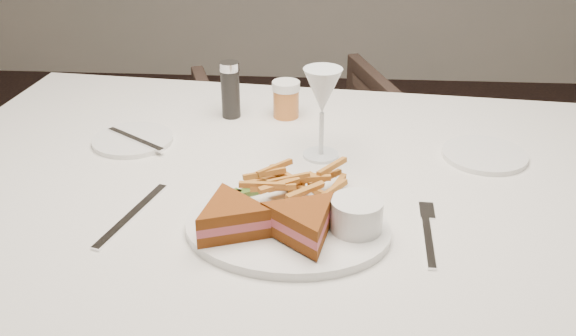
# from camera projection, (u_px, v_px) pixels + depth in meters

# --- Properties ---
(chair_far) EXTENTS (0.78, 0.75, 0.65)m
(chair_far) POSITION_uv_depth(u_px,v_px,m) (298.00, 155.00, 2.18)
(chair_far) COLOR #413028
(chair_far) RESTS_ON ground
(table_setting) EXTENTS (0.85, 0.67, 0.18)m
(table_setting) POSITION_uv_depth(u_px,v_px,m) (292.00, 179.00, 1.07)
(table_setting) COLOR white
(table_setting) RESTS_ON table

